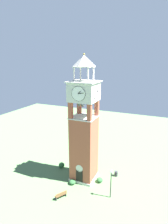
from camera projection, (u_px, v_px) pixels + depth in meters
ground at (84, 177)px, 29.31m from camera, size 80.00×80.00×0.00m
clock_tower at (84, 132)px, 27.28m from camera, size 3.98×3.98×18.69m
park_bench at (61, 195)px, 24.76m from camera, size 1.22×1.59×0.95m
lamp_post at (111, 179)px, 24.27m from camera, size 0.36×0.36×4.13m
trash_bin at (116, 174)px, 29.56m from camera, size 0.52×0.52×0.80m
shrub_near_entry at (100, 180)px, 28.10m from camera, size 0.91×0.91×0.69m
shrub_left_of_tower at (72, 182)px, 27.68m from camera, size 1.01×1.01×0.62m
shrub_behind_bench at (62, 165)px, 31.90m from camera, size 0.99×0.99×0.90m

